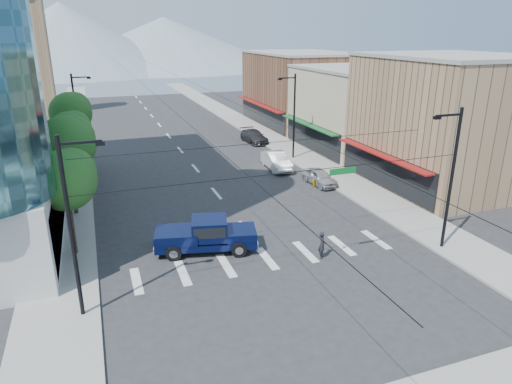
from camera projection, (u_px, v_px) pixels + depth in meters
ground at (280, 269)px, 26.61m from camera, size 160.00×160.00×0.00m
sidewalk_left at (72, 139)px, 58.16m from camera, size 4.00×120.00×0.15m
sidewalk_right at (249, 126)px, 65.88m from camera, size 4.00×120.00×0.15m
shop_near at (446, 123)px, 40.06m from camera, size 12.00×14.00×11.00m
shop_mid at (359, 110)px, 52.79m from camera, size 12.00×14.00×9.00m
shop_far at (301, 89)px, 66.80m from camera, size 12.00×18.00×10.00m
clock_tower at (35, 47)px, 72.67m from camera, size 4.80×4.80×20.40m
mountain_left at (63, 37)px, 150.99m from camera, size 80.00×80.00×22.00m
mountain_right at (165, 42)px, 171.77m from camera, size 90.00×90.00×18.00m
tree_near at (67, 178)px, 26.78m from camera, size 3.65×3.64×6.71m
tree_midnear at (69, 142)px, 32.78m from camera, size 4.09×4.09×7.52m
tree_midfar at (72, 131)px, 39.19m from camera, size 3.65×3.64×6.71m
tree_far at (72, 111)px, 45.19m from camera, size 4.09×4.09×7.52m
signal_rig at (292, 200)px, 24.23m from camera, size 21.80×0.20×9.00m
lamp_pole_nw at (77, 113)px, 48.11m from camera, size 2.00×0.25×9.00m
lamp_pole_ne at (293, 113)px, 47.87m from camera, size 2.00×0.25×9.00m
pickup_truck at (206, 234)px, 28.51m from camera, size 6.71×3.64×2.16m
pedestrian at (322, 245)px, 27.72m from camera, size 0.62×0.74×1.72m
parked_car_near at (320, 177)px, 41.01m from camera, size 2.02×4.32×1.43m
parked_car_mid at (276, 161)px, 45.58m from camera, size 2.08×5.30×1.72m
parked_car_far at (254, 136)px, 56.54m from camera, size 2.45×5.38×1.53m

